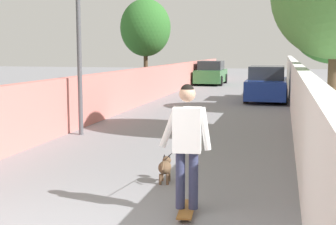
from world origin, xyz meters
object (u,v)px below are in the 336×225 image
(skateboard, at_px, (187,209))
(dog, at_px, (165,167))
(lamp_post, at_px, (78,16))
(car_near, at_px, (267,85))
(person_skateboarder, at_px, (187,137))
(tree_left_mid, at_px, (145,28))
(car_far, at_px, (211,73))

(skateboard, distance_m, dog, 1.63)
(skateboard, relative_size, dog, 0.47)
(skateboard, height_order, dog, dog)
(lamp_post, xyz_separation_m, dog, (-3.95, -3.31, -2.85))
(skateboard, height_order, car_near, car_near)
(person_skateboarder, xyz_separation_m, dog, (1.47, 0.67, -0.81))
(tree_left_mid, relative_size, lamp_post, 1.05)
(dog, height_order, car_far, car_far)
(car_near, bearing_deg, lamp_post, 155.49)
(person_skateboarder, bearing_deg, car_near, -2.00)
(skateboard, bearing_deg, dog, 24.59)
(tree_left_mid, relative_size, skateboard, 5.93)
(lamp_post, xyz_separation_m, skateboard, (-5.41, -3.98, -3.06))
(tree_left_mid, distance_m, skateboard, 18.60)
(lamp_post, height_order, person_skateboarder, lamp_post)
(tree_left_mid, relative_size, car_far, 1.22)
(skateboard, distance_m, car_near, 15.33)
(person_skateboarder, distance_m, car_far, 25.02)
(car_far, bearing_deg, car_near, -157.58)
(person_skateboarder, bearing_deg, dog, 24.59)
(tree_left_mid, xyz_separation_m, dog, (-15.93, -5.01, -3.09))
(lamp_post, height_order, skateboard, lamp_post)
(skateboard, bearing_deg, car_near, -2.00)
(dog, distance_m, car_near, 13.90)
(skateboard, xyz_separation_m, person_skateboarder, (-0.00, 0.00, 1.02))
(skateboard, xyz_separation_m, dog, (1.47, 0.67, 0.21))
(skateboard, distance_m, person_skateboarder, 1.02)
(tree_left_mid, distance_m, lamp_post, 12.11)
(tree_left_mid, height_order, car_far, tree_left_mid)
(tree_left_mid, bearing_deg, car_near, -108.58)
(car_far, bearing_deg, lamp_post, 178.23)
(car_near, bearing_deg, tree_left_mid, 71.42)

